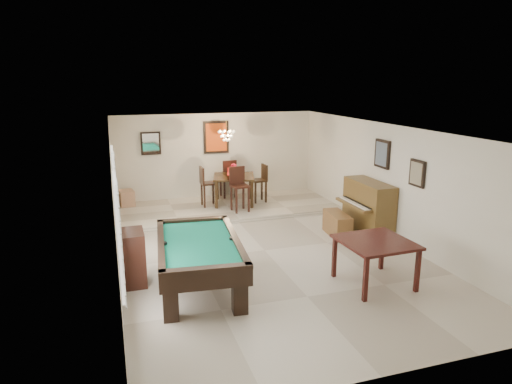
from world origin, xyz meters
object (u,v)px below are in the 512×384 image
apothecary_chest (132,258)px  dining_table (234,188)px  dining_chair_south (240,190)px  dining_chair_north (228,178)px  piano_bench (337,224)px  chandelier (226,132)px  pool_table (199,265)px  corner_bench (127,198)px  dining_chair_west (209,186)px  square_table (374,262)px  upright_piano (363,208)px  flower_vase (234,167)px  dining_chair_east (259,183)px

apothecary_chest → dining_table: size_ratio=0.87×
dining_chair_south → dining_chair_north: (0.07, 1.59, -0.02)m
piano_bench → apothecary_chest: bearing=-165.5°
apothecary_chest → dining_table: dining_table is taller
dining_chair_south → chandelier: (-0.20, 0.55, 1.49)m
piano_bench → apothecary_chest: apothecary_chest is taller
pool_table → apothecary_chest: size_ratio=2.61×
piano_bench → corner_bench: (-4.60, 3.76, 0.07)m
dining_chair_west → chandelier: (0.48, -0.22, 1.52)m
square_table → upright_piano: upright_piano is taller
flower_vase → dining_chair_west: size_ratio=0.21×
dining_chair_south → dining_chair_north: bearing=80.3°
square_table → apothecary_chest: bearing=161.9°
piano_bench → dining_chair_west: (-2.41, 3.02, 0.41)m
pool_table → dining_table: size_ratio=2.28×
dining_chair_west → corner_bench: (-2.19, 0.74, -0.34)m
square_table → dining_chair_east: bearing=93.6°
upright_piano → piano_bench: (-0.62, 0.06, -0.36)m
pool_table → flower_vase: flower_vase is taller
piano_bench → dining_chair_south: (-1.73, 2.25, 0.45)m
upright_piano → corner_bench: bearing=143.9°
flower_vase → dining_chair_north: size_ratio=0.21×
apothecary_chest → dining_chair_north: (3.04, 5.05, 0.20)m
dining_chair_south → dining_chair_north: dining_chair_south is taller
square_table → piano_bench: bearing=76.7°
flower_vase → dining_chair_south: 0.92m
piano_bench → apothecary_chest: (-4.70, -1.21, 0.22)m
dining_chair_west → chandelier: 1.61m
upright_piano → corner_bench: 6.48m
dining_table → dining_chair_east: dining_chair_east is taller
corner_bench → pool_table: bearing=-79.6°
dining_table → flower_vase: size_ratio=4.69×
pool_table → flower_vase: 5.21m
square_table → apothecary_chest: (-4.10, 1.34, 0.08)m
piano_bench → chandelier: 3.91m
apothecary_chest → dining_chair_north: size_ratio=0.86×
square_table → apothecary_chest: 4.31m
apothecary_chest → corner_bench: 4.97m
apothecary_chest → dining_table: bearing=54.7°
square_table → flower_vase: bearing=100.9°
square_table → pool_table: bearing=165.0°
flower_vase → dining_chair_east: 0.89m
piano_bench → dining_chair_east: (-0.95, 3.02, 0.39)m
pool_table → upright_piano: size_ratio=1.70×
square_table → flower_vase: 5.75m
apothecary_chest → dining_chair_west: size_ratio=0.88×
square_table → upright_piano: 2.79m
upright_piano → dining_chair_east: upright_piano is taller
flower_vase → dining_chair_south: dining_chair_south is taller
square_table → dining_chair_south: (-1.13, 4.79, 0.30)m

